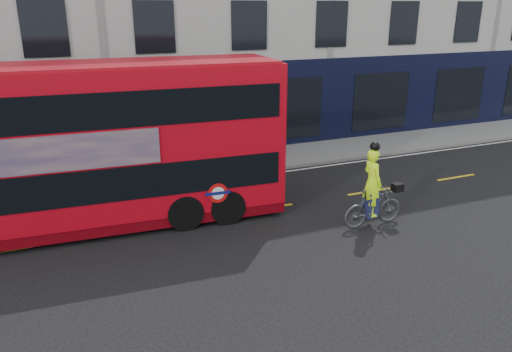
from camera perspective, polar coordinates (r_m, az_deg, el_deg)
ground at (r=13.99m, az=-11.37°, el=-8.25°), size 120.00×120.00×0.00m
pavement at (r=19.93m, az=-15.27°, el=-0.02°), size 60.00×3.00×0.12m
kerb at (r=18.52m, az=-14.60°, el=-1.40°), size 60.00×0.12×0.13m
road_edge_line at (r=18.26m, az=-14.44°, el=-1.88°), size 58.00×0.10×0.01m
lane_dashes at (r=15.33m, az=-12.54°, el=-5.83°), size 58.00×0.12×0.01m
bus at (r=15.15m, az=-19.65°, el=3.12°), size 12.04×3.39×4.80m
cyclist at (r=15.20m, az=13.22°, el=-2.49°), size 1.99×0.74×2.63m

